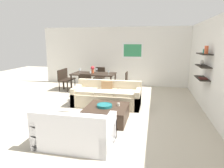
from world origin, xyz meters
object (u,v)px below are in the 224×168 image
dining_table (94,75)px  dining_chair_foot (87,83)px  loveseat_white (75,131)px  dining_chair_right_near (124,81)px  dining_chair_left_near (63,79)px  wine_glass_left_far (80,70)px  wine_glass_right_near (109,72)px  candle_jar (119,104)px  coffee_table (107,114)px  centerpiece_vase (93,69)px  sofa_beige (107,97)px  wine_glass_foot (90,72)px  dining_chair_head (100,76)px  wine_glass_head (97,69)px  dining_chair_left_far (67,77)px  decorative_bowl (104,105)px

dining_table → dining_chair_foot: dining_chair_foot is taller
loveseat_white → dining_chair_foot: bearing=105.8°
loveseat_white → dining_table: bearing=102.6°
dining_chair_right_near → dining_chair_foot: 1.46m
dining_chair_left_near → wine_glass_left_far: (0.63, 0.34, 0.36)m
loveseat_white → wine_glass_right_near: wine_glass_right_near is taller
candle_jar → dining_chair_foot: dining_chair_foot is taller
coffee_table → centerpiece_vase: size_ratio=3.63×
sofa_beige → wine_glass_foot: bearing=126.9°
coffee_table → wine_glass_left_far: size_ratio=6.56×
dining_chair_left_near → dining_chair_right_near: size_ratio=1.00×
sofa_beige → dining_chair_right_near: bearing=79.1°
sofa_beige → dining_chair_right_near: dining_chair_right_near is taller
dining_table → wine_glass_left_far: 0.70m
coffee_table → dining_chair_head: size_ratio=1.22×
sofa_beige → wine_glass_foot: (-1.00, 1.33, 0.57)m
wine_glass_left_far → wine_glass_head: size_ratio=1.06×
loveseat_white → candle_jar: bearing=67.5°
dining_chair_head → dining_chair_left_far: size_ratio=1.00×
decorative_bowl → wine_glass_foot: size_ratio=2.55×
coffee_table → dining_chair_right_near: (0.01, 2.76, 0.31)m
sofa_beige → wine_glass_left_far: bearing=131.5°
centerpiece_vase → wine_glass_head: bearing=80.5°
candle_jar → wine_glass_head: size_ratio=0.53×
wine_glass_left_far → wine_glass_head: wine_glass_left_far is taller
candle_jar → dining_chair_left_near: dining_chair_left_near is taller
candle_jar → dining_table: bearing=119.0°
dining_chair_foot → loveseat_white: bearing=-74.2°
dining_chair_foot → wine_glass_right_near: wine_glass_right_near is taller
decorative_bowl → wine_glass_head: (-1.24, 3.43, 0.44)m
sofa_beige → centerpiece_vase: size_ratio=7.28×
wine_glass_right_near → wine_glass_head: (-0.66, 0.55, -0.00)m
sofa_beige → decorative_bowl: bearing=-79.2°
wine_glass_right_near → wine_glass_head: wine_glass_right_near is taller
dining_table → centerpiece_vase: size_ratio=6.00×
loveseat_white → dining_table: 4.45m
dining_table → wine_glass_foot: size_ratio=11.33×
dining_table → dining_chair_right_near: (1.29, -0.22, -0.18)m
wine_glass_foot → dining_chair_left_far: bearing=153.5°
dining_chair_head → wine_glass_head: size_ratio=5.70×
wine_glass_foot → decorative_bowl: bearing=-64.4°
loveseat_white → wine_glass_foot: 4.06m
loveseat_white → dining_chair_left_far: bearing=116.5°
wine_glass_left_far → centerpiece_vase: bearing=-6.2°
dining_chair_foot → wine_glass_left_far: 1.26m
dining_chair_left_near → wine_glass_head: (1.29, 0.64, 0.36)m
coffee_table → candle_jar: size_ratio=13.23×
sofa_beige → decorative_bowl: 1.28m
decorative_bowl → sofa_beige: bearing=100.8°
coffee_table → wine_glass_right_near: size_ratio=6.87×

